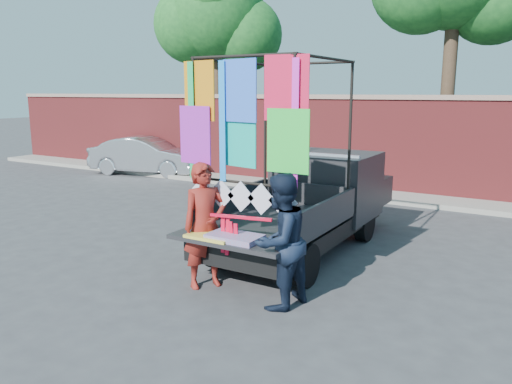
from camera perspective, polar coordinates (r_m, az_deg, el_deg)
The scene contains 9 objects.
ground at distance 7.59m, azimuth 0.58°, elevation -9.36°, with size 90.00×90.00×0.00m, color #38383A.
brick_wall at distance 13.67m, azimuth 15.60°, elevation 5.26°, with size 30.00×0.45×2.61m.
curb at distance 13.20m, azimuth 14.50°, elevation -0.46°, with size 30.00×1.20×0.12m, color gray.
tree_left at distance 17.60m, azimuth -4.58°, elevation 19.29°, with size 4.20×3.30×7.05m.
pickup_truck at distance 8.97m, azimuth 6.83°, elevation -0.87°, with size 2.00×5.02×3.16m.
sedan at distance 16.88m, azimuth -12.40°, elevation 4.07°, with size 1.30×3.72×1.23m, color silver.
woman at distance 6.92m, azimuth -5.81°, elevation -3.84°, with size 0.64×0.42×1.75m, color maroon.
man at distance 6.24m, azimuth 2.77°, elevation -5.67°, with size 0.83×0.65×1.72m, color black.
streamer_bundle at distance 6.59m, azimuth -2.50°, elevation -4.29°, with size 0.85×0.21×0.60m.
Camera 1 is at (3.57, -6.13, 2.69)m, focal length 35.00 mm.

